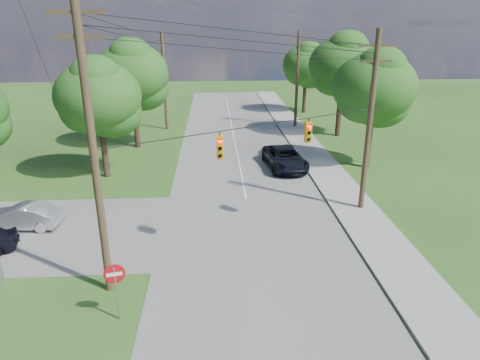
{
  "coord_description": "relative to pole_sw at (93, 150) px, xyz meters",
  "views": [
    {
      "loc": [
        -0.01,
        -15.53,
        10.75
      ],
      "look_at": [
        1.28,
        5.0,
        3.17
      ],
      "focal_mm": 32.0,
      "sensor_mm": 36.0,
      "label": 1
    }
  ],
  "objects": [
    {
      "name": "tree_w_far",
      "position": [
        -4.4,
        32.6,
        0.02
      ],
      "size": [
        6.0,
        6.0,
        8.73
      ],
      "color": "#3E2D1F",
      "rests_on": "ground"
    },
    {
      "name": "ground",
      "position": [
        4.6,
        -0.4,
        -6.23
      ],
      "size": [
        140.0,
        140.0,
        0.0
      ],
      "primitive_type": "plane",
      "color": "#30581D",
      "rests_on": "ground"
    },
    {
      "name": "tree_e_mid",
      "position": [
        17.1,
        25.6,
        0.68
      ],
      "size": [
        6.6,
        6.6,
        9.64
      ],
      "color": "#3E2D1F",
      "rests_on": "ground"
    },
    {
      "name": "traffic_signals",
      "position": [
        7.15,
        4.03,
        -0.73
      ],
      "size": [
        4.91,
        3.27,
        1.05
      ],
      "color": "#E7A10D",
      "rests_on": "ground"
    },
    {
      "name": "pole_sw",
      "position": [
        0.0,
        0.0,
        0.0
      ],
      "size": [
        2.0,
        0.32,
        12.0
      ],
      "color": "#503B29",
      "rests_on": "ground"
    },
    {
      "name": "car_main_north",
      "position": [
        10.1,
        15.67,
        -5.39
      ],
      "size": [
        3.24,
        6.04,
        1.61
      ],
      "primitive_type": "imported",
      "rotation": [
        0.0,
        0.0,
        0.1
      ],
      "color": "black",
      "rests_on": "main_road"
    },
    {
      "name": "tree_e_near",
      "position": [
        16.6,
        15.6,
        0.02
      ],
      "size": [
        6.2,
        6.2,
        8.81
      ],
      "color": "#3E2D1F",
      "rests_on": "ground"
    },
    {
      "name": "pole_north_w",
      "position": [
        -0.4,
        29.6,
        -1.1
      ],
      "size": [
        2.0,
        0.32,
        10.0
      ],
      "color": "#503B29",
      "rests_on": "ground"
    },
    {
      "name": "sidewalk_east",
      "position": [
        13.3,
        4.6,
        -6.17
      ],
      "size": [
        2.6,
        100.0,
        0.12
      ],
      "primitive_type": "cube",
      "color": "#A9A59E",
      "rests_on": "ground"
    },
    {
      "name": "car_cross_silver",
      "position": [
        -6.06,
        6.2,
        -5.51
      ],
      "size": [
        4.26,
        1.8,
        1.37
      ],
      "primitive_type": "imported",
      "rotation": [
        0.0,
        0.0,
        -1.66
      ],
      "color": "#ACAEB3",
      "rests_on": "cross_road"
    },
    {
      "name": "pole_north_e",
      "position": [
        13.5,
        29.6,
        -1.1
      ],
      "size": [
        2.0,
        0.32,
        10.0
      ],
      "color": "#503B29",
      "rests_on": "ground"
    },
    {
      "name": "main_road",
      "position": [
        6.6,
        4.6,
        -6.21
      ],
      "size": [
        10.0,
        100.0,
        0.03
      ],
      "primitive_type": "cube",
      "color": "gray",
      "rests_on": "ground"
    },
    {
      "name": "power_lines",
      "position": [
        6.1,
        11.14,
        2.93
      ],
      "size": [
        13.93,
        29.62,
        4.93
      ],
      "color": "black",
      "rests_on": "ground"
    },
    {
      "name": "do_not_enter_sign",
      "position": [
        0.8,
        -2.03,
        -4.47
      ],
      "size": [
        0.79,
        0.22,
        2.42
      ],
      "rotation": [
        0.0,
        0.0,
        0.23
      ],
      "color": "gray",
      "rests_on": "ground"
    },
    {
      "name": "tree_w_mid",
      "position": [
        -2.4,
        22.6,
        0.35
      ],
      "size": [
        6.4,
        6.4,
        9.22
      ],
      "color": "#3E2D1F",
      "rests_on": "ground"
    },
    {
      "name": "pole_ne",
      "position": [
        13.5,
        7.6,
        -0.76
      ],
      "size": [
        2.0,
        0.32,
        10.5
      ],
      "color": "#503B29",
      "rests_on": "ground"
    },
    {
      "name": "tree_e_far",
      "position": [
        16.1,
        37.6,
        -0.31
      ],
      "size": [
        5.8,
        5.8,
        8.32
      ],
      "color": "#3E2D1F",
      "rests_on": "ground"
    },
    {
      "name": "tree_w_near",
      "position": [
        -3.4,
        14.6,
        -0.3
      ],
      "size": [
        6.0,
        6.0,
        8.4
      ],
      "color": "#3E2D1F",
      "rests_on": "ground"
    }
  ]
}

